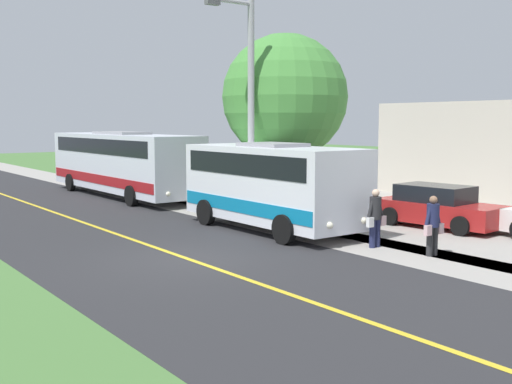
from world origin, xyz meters
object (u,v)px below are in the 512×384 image
object	(u,v)px
pedestrian_waiting	(375,216)
transit_bus_rear	(122,161)
shuttle_bus_front	(272,182)
pedestrian_with_bags	(433,224)
tree_curbside	(285,97)
street_light_pole	(248,101)
parked_car_near	(438,207)

from	to	relation	value
pedestrian_waiting	transit_bus_rear	bearing A→B (deg)	-87.98
shuttle_bus_front	transit_bus_rear	size ratio (longest dim) A/B	0.60
pedestrian_with_bags	tree_curbside	distance (m)	9.57
pedestrian_waiting	street_light_pole	distance (m)	6.82
pedestrian_with_bags	pedestrian_waiting	size ratio (longest dim) A/B	0.96
pedestrian_with_bags	street_light_pole	size ratio (longest dim) A/B	0.21
pedestrian_with_bags	pedestrian_waiting	bearing A→B (deg)	-76.59
parked_car_near	tree_curbside	bearing A→B (deg)	-70.43
tree_curbside	street_light_pole	bearing A→B (deg)	22.46
pedestrian_waiting	street_light_pole	bearing A→B (deg)	-87.49
pedestrian_with_bags	tree_curbside	xyz separation A→B (m)	(-1.86, -8.63, 3.69)
parked_car_near	shuttle_bus_front	bearing A→B (deg)	-31.25
tree_curbside	pedestrian_waiting	bearing A→B (deg)	71.89
shuttle_bus_front	parked_car_near	distance (m)	5.81
parked_car_near	tree_curbside	distance (m)	7.30
transit_bus_rear	parked_car_near	bearing A→B (deg)	108.26
pedestrian_with_bags	street_light_pole	world-z (taller)	street_light_pole
shuttle_bus_front	pedestrian_with_bags	bearing A→B (deg)	99.58
pedestrian_with_bags	pedestrian_waiting	distance (m)	1.75
shuttle_bus_front	pedestrian_waiting	world-z (taller)	shuttle_bus_front
transit_bus_rear	pedestrian_with_bags	bearing A→B (deg)	93.14
shuttle_bus_front	pedestrian_with_bags	size ratio (longest dim) A/B	4.36
pedestrian_with_bags	parked_car_near	world-z (taller)	pedestrian_with_bags
tree_curbside	shuttle_bus_front	bearing A→B (deg)	45.11
shuttle_bus_front	pedestrian_waiting	size ratio (longest dim) A/B	4.20
transit_bus_rear	pedestrian_with_bags	world-z (taller)	transit_bus_rear
transit_bus_rear	parked_car_near	world-z (taller)	transit_bus_rear
street_light_pole	tree_curbside	distance (m)	2.74
pedestrian_waiting	parked_car_near	size ratio (longest dim) A/B	0.38
tree_curbside	parked_car_near	bearing A→B (deg)	109.57
transit_bus_rear	street_light_pole	distance (m)	10.41
transit_bus_rear	pedestrian_waiting	bearing A→B (deg)	92.02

